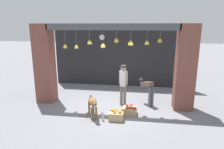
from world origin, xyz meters
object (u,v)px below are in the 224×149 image
at_px(shopkeeper, 123,82).
at_px(water_bottle, 103,117).
at_px(dog, 93,103).
at_px(wall_clock, 102,37).
at_px(fruit_crate_apples, 130,110).
at_px(fruit_crate_oranges, 116,115).
at_px(worker_stooping, 148,89).

bearing_deg(shopkeeper, water_bottle, 82.02).
distance_m(dog, wall_clock, 4.36).
xyz_separation_m(shopkeeper, fruit_crate_apples, (0.32, -0.80, -0.81)).
height_order(fruit_crate_apples, wall_clock, wall_clock).
bearing_deg(fruit_crate_oranges, shopkeeper, 85.27).
distance_m(fruit_crate_oranges, fruit_crate_apples, 0.66).
bearing_deg(wall_clock, fruit_crate_apples, -64.25).
height_order(dog, fruit_crate_oranges, dog).
distance_m(dog, shopkeeper, 1.59).
height_order(worker_stooping, fruit_crate_oranges, worker_stooping).
distance_m(fruit_crate_apples, water_bottle, 1.07).
relative_size(dog, fruit_crate_apples, 1.79).
relative_size(shopkeeper, wall_clock, 5.78).
relative_size(dog, water_bottle, 3.13).
bearing_deg(dog, wall_clock, 161.15).
bearing_deg(fruit_crate_apples, shopkeeper, 111.75).
distance_m(worker_stooping, water_bottle, 2.28).
relative_size(worker_stooping, fruit_crate_apples, 2.03).
bearing_deg(shopkeeper, fruit_crate_oranges, 98.63).
distance_m(dog, water_bottle, 0.58).
bearing_deg(worker_stooping, wall_clock, 92.71).
xyz_separation_m(fruit_crate_oranges, fruit_crate_apples, (0.43, 0.51, -0.02)).
xyz_separation_m(worker_stooping, fruit_crate_oranges, (-1.07, -1.51, -0.51)).
bearing_deg(fruit_crate_oranges, fruit_crate_apples, 49.80).
bearing_deg(dog, water_bottle, 36.74).
relative_size(worker_stooping, wall_clock, 3.60).
relative_size(fruit_crate_apples, wall_clock, 1.77).
xyz_separation_m(dog, fruit_crate_apples, (1.26, 0.41, -0.37)).
relative_size(fruit_crate_oranges, water_bottle, 1.67).
bearing_deg(worker_stooping, fruit_crate_apples, -163.08).
bearing_deg(fruit_crate_apples, worker_stooping, 57.51).
distance_m(fruit_crate_apples, wall_clock, 4.50).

